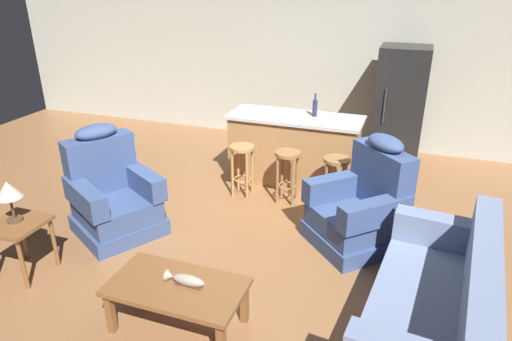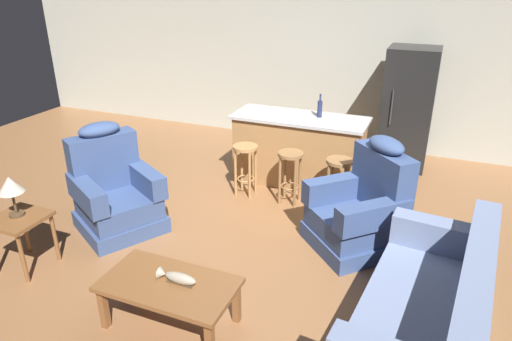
# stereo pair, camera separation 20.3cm
# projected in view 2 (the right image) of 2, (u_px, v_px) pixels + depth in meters

# --- Properties ---
(ground_plane) EXTENTS (12.00, 12.00, 0.00)m
(ground_plane) POSITION_uv_depth(u_px,v_px,m) (262.00, 227.00, 5.29)
(ground_plane) COLOR brown
(back_wall) EXTENTS (12.00, 0.05, 2.60)m
(back_wall) POSITION_uv_depth(u_px,v_px,m) (333.00, 66.00, 7.42)
(back_wall) COLOR #B2B2A3
(back_wall) RESTS_ON ground_plane
(coffee_table) EXTENTS (1.10, 0.60, 0.42)m
(coffee_table) POSITION_uv_depth(u_px,v_px,m) (169.00, 288.00, 3.70)
(coffee_table) COLOR brown
(coffee_table) RESTS_ON ground_plane
(fish_figurine) EXTENTS (0.34, 0.10, 0.10)m
(fish_figurine) POSITION_uv_depth(u_px,v_px,m) (177.00, 278.00, 3.67)
(fish_figurine) COLOR #4C3823
(fish_figurine) RESTS_ON coffee_table
(couch) EXTENTS (1.03, 1.98, 0.94)m
(couch) POSITION_uv_depth(u_px,v_px,m) (428.00, 316.00, 3.44)
(couch) COLOR #707FA3
(couch) RESTS_ON ground_plane
(recliner_near_lamp) EXTENTS (1.15, 1.15, 1.20)m
(recliner_near_lamp) POSITION_uv_depth(u_px,v_px,m) (115.00, 193.00, 5.15)
(recliner_near_lamp) COLOR #384C7A
(recliner_near_lamp) RESTS_ON ground_plane
(recliner_near_island) EXTENTS (1.19, 1.19, 1.20)m
(recliner_near_island) POSITION_uv_depth(u_px,v_px,m) (362.00, 210.00, 4.78)
(recliner_near_island) COLOR #384C7A
(recliner_near_island) RESTS_ON ground_plane
(end_table) EXTENTS (0.48, 0.48, 0.56)m
(end_table) POSITION_uv_depth(u_px,v_px,m) (20.00, 226.00, 4.41)
(end_table) COLOR brown
(end_table) RESTS_ON ground_plane
(table_lamp) EXTENTS (0.24, 0.24, 0.41)m
(table_lamp) POSITION_uv_depth(u_px,v_px,m) (10.00, 187.00, 4.28)
(table_lamp) COLOR #4C3823
(table_lamp) RESTS_ON end_table
(kitchen_island) EXTENTS (1.80, 0.70, 0.95)m
(kitchen_island) POSITION_uv_depth(u_px,v_px,m) (299.00, 150.00, 6.24)
(kitchen_island) COLOR #9E7042
(kitchen_island) RESTS_ON ground_plane
(bar_stool_left) EXTENTS (0.32, 0.32, 0.68)m
(bar_stool_left) POSITION_uv_depth(u_px,v_px,m) (246.00, 161.00, 5.89)
(bar_stool_left) COLOR #A87A47
(bar_stool_left) RESTS_ON ground_plane
(bar_stool_middle) EXTENTS (0.32, 0.32, 0.68)m
(bar_stool_middle) POSITION_uv_depth(u_px,v_px,m) (290.00, 168.00, 5.68)
(bar_stool_middle) COLOR olive
(bar_stool_middle) RESTS_ON ground_plane
(bar_stool_right) EXTENTS (0.32, 0.32, 0.68)m
(bar_stool_right) POSITION_uv_depth(u_px,v_px,m) (338.00, 176.00, 5.47)
(bar_stool_right) COLOR olive
(bar_stool_right) RESTS_ON ground_plane
(refrigerator) EXTENTS (0.70, 0.69, 1.76)m
(refrigerator) POSITION_uv_depth(u_px,v_px,m) (407.00, 109.00, 6.66)
(refrigerator) COLOR black
(refrigerator) RESTS_ON ground_plane
(bottle_tall_green) EXTENTS (0.06, 0.06, 0.31)m
(bottle_tall_green) POSITION_uv_depth(u_px,v_px,m) (320.00, 108.00, 5.99)
(bottle_tall_green) COLOR #23284C
(bottle_tall_green) RESTS_ON kitchen_island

